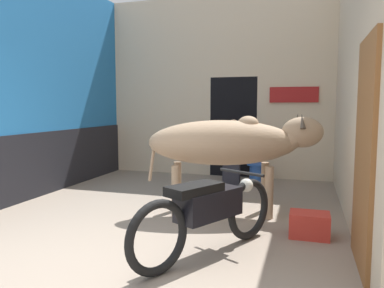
{
  "coord_description": "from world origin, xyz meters",
  "views": [
    {
      "loc": [
        1.83,
        -2.76,
        1.48
      ],
      "look_at": [
        0.3,
        2.22,
        0.95
      ],
      "focal_mm": 35.0,
      "sensor_mm": 36.0,
      "label": 1
    }
  ],
  "objects_px": {
    "motorcycle_near": "(209,211)",
    "plastic_stool": "(256,173)",
    "cow": "(231,143)",
    "crate": "(309,225)",
    "shopkeeper_seated": "(233,151)"
  },
  "relations": [
    {
      "from": "cow",
      "to": "shopkeeper_seated",
      "type": "relative_size",
      "value": 1.95
    },
    {
      "from": "crate",
      "to": "cow",
      "type": "bearing_deg",
      "value": 149.07
    },
    {
      "from": "motorcycle_near",
      "to": "crate",
      "type": "bearing_deg",
      "value": 40.92
    },
    {
      "from": "motorcycle_near",
      "to": "crate",
      "type": "xyz_separation_m",
      "value": [
        0.96,
        0.84,
        -0.31
      ]
    },
    {
      "from": "shopkeeper_seated",
      "to": "crate",
      "type": "xyz_separation_m",
      "value": [
        1.4,
        -2.67,
        -0.49
      ]
    },
    {
      "from": "cow",
      "to": "plastic_stool",
      "type": "xyz_separation_m",
      "value": [
        0.08,
        2.11,
        -0.77
      ]
    },
    {
      "from": "shopkeeper_seated",
      "to": "plastic_stool",
      "type": "bearing_deg",
      "value": 6.86
    },
    {
      "from": "plastic_stool",
      "to": "motorcycle_near",
      "type": "bearing_deg",
      "value": -90.15
    },
    {
      "from": "cow",
      "to": "shopkeeper_seated",
      "type": "bearing_deg",
      "value": 100.1
    },
    {
      "from": "shopkeeper_seated",
      "to": "plastic_stool",
      "type": "distance_m",
      "value": 0.61
    },
    {
      "from": "cow",
      "to": "plastic_stool",
      "type": "height_order",
      "value": "cow"
    },
    {
      "from": "shopkeeper_seated",
      "to": "crate",
      "type": "relative_size",
      "value": 2.79
    },
    {
      "from": "cow",
      "to": "crate",
      "type": "relative_size",
      "value": 5.44
    },
    {
      "from": "cow",
      "to": "motorcycle_near",
      "type": "height_order",
      "value": "cow"
    },
    {
      "from": "motorcycle_near",
      "to": "plastic_stool",
      "type": "height_order",
      "value": "motorcycle_near"
    }
  ]
}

